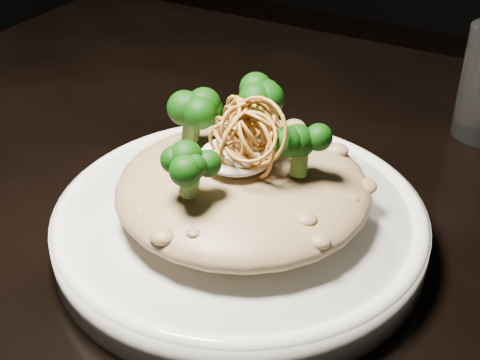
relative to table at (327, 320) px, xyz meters
name	(u,v)px	position (x,y,z in m)	size (l,w,h in m)	color
table	(327,320)	(0.00, 0.00, 0.00)	(1.10, 0.80, 0.75)	black
plate	(240,226)	(-0.06, -0.03, 0.10)	(0.27, 0.27, 0.03)	white
risotto	(243,187)	(-0.06, -0.03, 0.13)	(0.18, 0.18, 0.04)	brown
broccoli	(236,135)	(-0.07, -0.03, 0.17)	(0.12, 0.12, 0.04)	black
cheese	(236,155)	(-0.06, -0.04, 0.16)	(0.05, 0.05, 0.01)	white
shallots	(246,129)	(-0.06, -0.04, 0.18)	(0.05, 0.05, 0.03)	brown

